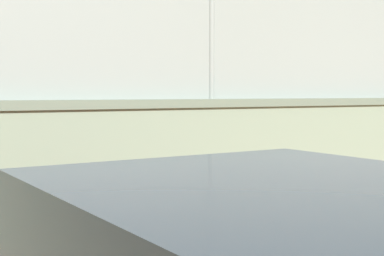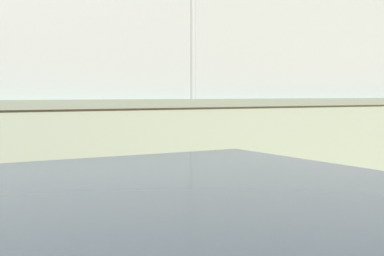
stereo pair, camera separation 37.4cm
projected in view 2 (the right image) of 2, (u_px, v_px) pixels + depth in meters
The scene contains 3 objects.
ground_plane at pixel (150, 156), 16.36m from camera, with size 260.00×260.00×0.00m, color #B27247.
player_baseline_waiting at pixel (150, 134), 12.97m from camera, with size 1.18×0.71×1.52m.
player_at_service_line at pixel (234, 140), 10.60m from camera, with size 1.00×0.92×1.64m.
Camera 2 is at (6.50, 14.97, 1.86)m, focal length 51.59 mm.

